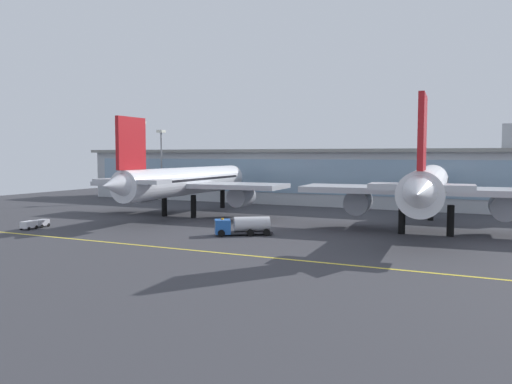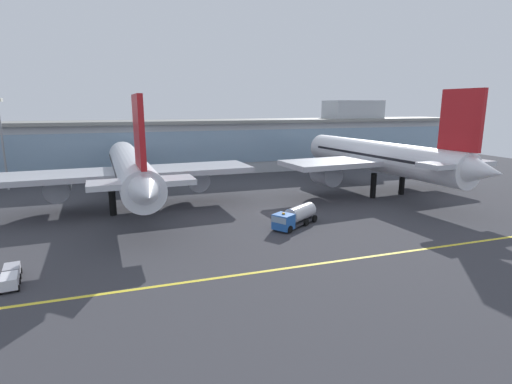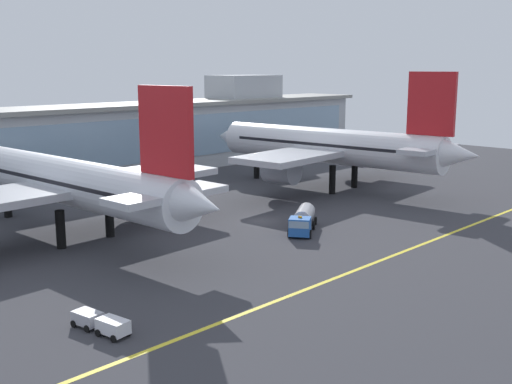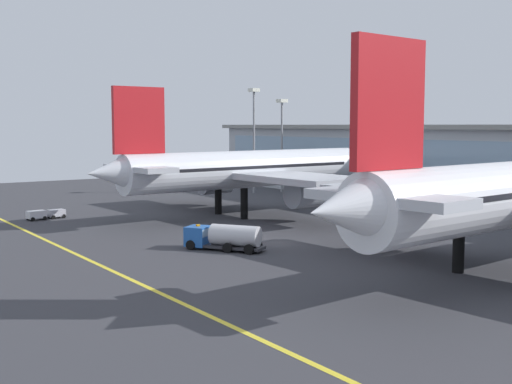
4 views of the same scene
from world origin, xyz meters
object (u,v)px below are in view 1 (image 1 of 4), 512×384
object	(u,v)px
airliner_near_right	(427,187)
baggage_tug_near	(35,224)
airliner_near_left	(186,182)
apron_light_mast_centre	(161,153)
apron_light_mast_west	(142,149)
fuel_tanker_truck	(241,226)

from	to	relation	value
airliner_near_right	baggage_tug_near	bearing A→B (deg)	106.89
airliner_near_left	apron_light_mast_centre	xyz separation A→B (m)	(-24.66, 25.28, 5.98)
apron_light_mast_centre	apron_light_mast_west	bearing A→B (deg)	-113.20
apron_light_mast_centre	airliner_near_right	bearing A→B (deg)	-21.04
airliner_near_left	apron_light_mast_west	xyz separation A→B (m)	(-26.97, 19.88, 7.18)
airliner_near_left	airliner_near_right	xyz separation A→B (m)	(48.12, -2.71, 0.45)
fuel_tanker_truck	apron_light_mast_west	xyz separation A→B (m)	(-49.41, 38.38, 12.65)
airliner_near_left	baggage_tug_near	bearing A→B (deg)	151.99
airliner_near_left	baggage_tug_near	distance (m)	30.77
fuel_tanker_truck	apron_light_mast_west	size ratio (longest dim) A/B	0.42
baggage_tug_near	apron_light_mast_west	size ratio (longest dim) A/B	0.27
baggage_tug_near	apron_light_mast_centre	world-z (taller)	apron_light_mast_centre
airliner_near_right	apron_light_mast_centre	world-z (taller)	airliner_near_right
baggage_tug_near	apron_light_mast_west	xyz separation A→B (m)	(-14.09, 47.13, 13.36)
fuel_tanker_truck	apron_light_mast_centre	bearing A→B (deg)	-76.20
apron_light_mast_centre	baggage_tug_near	bearing A→B (deg)	-77.36
apron_light_mast_west	apron_light_mast_centre	world-z (taller)	apron_light_mast_west
airliner_near_right	airliner_near_left	bearing A→B (deg)	81.74
airliner_near_left	fuel_tanker_truck	distance (m)	29.59
airliner_near_left	baggage_tug_near	size ratio (longest dim) A/B	9.05
airliner_near_left	fuel_tanker_truck	xyz separation A→B (m)	(22.43, -18.50, -5.47)
airliner_near_left	apron_light_mast_centre	distance (m)	35.82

